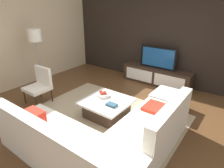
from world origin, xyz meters
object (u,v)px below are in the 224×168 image
television (158,58)px  floor_lamp (35,39)px  book_stack (112,105)px  ottoman (168,101)px  media_console (156,76)px  accent_chair_near (40,83)px  coffee_table (107,108)px  sectional_couch (101,139)px  fruit_bowl (103,94)px

television → floor_lamp: size_ratio=0.64×
television → book_stack: television is taller
ottoman → media_console: bearing=125.0°
accent_chair_near → media_console: bearing=49.9°
ottoman → book_stack: (-0.74, -1.19, 0.20)m
floor_lamp → coffee_table: bearing=-2.1°
sectional_couch → coffee_table: sectional_couch is taller
television → coffee_table: television is taller
fruit_bowl → coffee_table: bearing=-29.1°
floor_lamp → ottoman: floor_lamp is taller
coffee_table → accent_chair_near: 1.80m
sectional_couch → coffee_table: (-0.63, 0.96, -0.09)m
ottoman → fruit_bowl: (-1.14, -0.97, 0.23)m
television → accent_chair_near: 3.29m
sectional_couch → accent_chair_near: size_ratio=2.84×
floor_lamp → book_stack: 2.85m
floor_lamp → ottoman: (3.40, 0.98, -1.21)m
media_console → accent_chair_near: (-1.83, -2.72, 0.24)m
sectional_couch → book_stack: (-0.42, 0.84, 0.11)m
fruit_bowl → book_stack: bearing=-29.1°
sectional_couch → coffee_table: bearing=123.4°
sectional_couch → fruit_bowl: (-0.81, 1.06, 0.14)m
floor_lamp → fruit_bowl: 2.46m
television → ottoman: size_ratio=1.53×
sectional_couch → book_stack: sectional_couch is taller
book_stack → sectional_couch: bearing=-63.6°
floor_lamp → television: bearing=41.0°
television → ottoman: television is taller
media_console → ottoman: size_ratio=2.93×
coffee_table → book_stack: book_stack is taller
sectional_couch → fruit_bowl: 1.34m
fruit_bowl → book_stack: (0.40, -0.22, -0.03)m
coffee_table → fruit_bowl: fruit_bowl is taller
television → sectional_couch: television is taller
coffee_table → accent_chair_near: accent_chair_near is taller
sectional_couch → floor_lamp: bearing=161.2°
media_console → sectional_couch: (0.53, -3.25, 0.04)m
media_console → fruit_bowl: 2.22m
accent_chair_near → book_stack: size_ratio=4.02×
coffee_table → fruit_bowl: 0.31m
accent_chair_near → ottoman: 3.09m
sectional_couch → ottoman: sectional_couch is taller
television → accent_chair_near: bearing=-123.9°
sectional_couch → media_console: bearing=99.3°
sectional_couch → book_stack: 0.94m
ottoman → coffee_table: bearing=-131.8°
coffee_table → book_stack: 0.32m
ottoman → fruit_bowl: size_ratio=2.50×
television → fruit_bowl: size_ratio=3.82×
accent_chair_near → book_stack: accent_chair_near is taller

